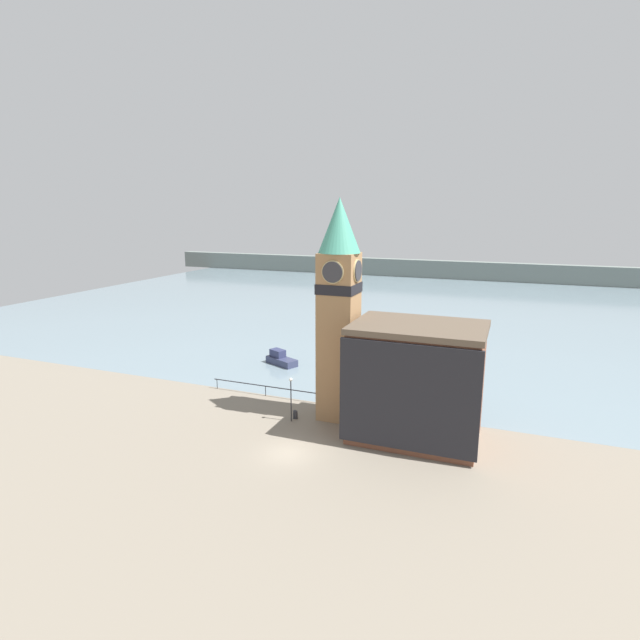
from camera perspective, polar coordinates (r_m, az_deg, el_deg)
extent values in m
plane|color=gray|center=(41.41, -3.62, -14.96)|extent=(160.00, 160.00, 0.00)
cube|color=gray|center=(107.00, 12.62, 1.92)|extent=(160.00, 120.00, 0.00)
cube|color=slate|center=(145.91, 15.16, 5.54)|extent=(180.00, 3.00, 5.00)
cube|color=#232328|center=(52.85, -6.26, -7.52)|extent=(12.45, 0.08, 0.08)
cylinder|color=#232328|center=(55.89, -11.68, -7.16)|extent=(0.07, 0.07, 1.05)
cylinder|color=#232328|center=(53.03, -6.24, -8.06)|extent=(0.07, 0.07, 1.05)
cylinder|color=#232328|center=(50.70, -0.22, -8.96)|extent=(0.07, 0.07, 1.05)
cube|color=#9E754C|center=(45.49, 2.14, -2.01)|extent=(3.24, 3.24, 15.37)
cube|color=black|center=(44.57, 2.18, 3.68)|extent=(3.36, 3.36, 0.90)
cylinder|color=tan|center=(42.78, 1.46, 5.49)|extent=(2.00, 0.12, 2.00)
cylinder|color=#333338|center=(42.70, 1.42, 5.48)|extent=(1.82, 0.12, 1.82)
cylinder|color=tan|center=(43.83, 4.29, 5.63)|extent=(0.12, 2.00, 2.00)
cylinder|color=#333338|center=(43.80, 4.39, 5.63)|extent=(0.12, 1.82, 1.82)
cone|color=teal|center=(44.06, 2.25, 10.78)|extent=(3.73, 3.73, 4.78)
cube|color=brown|center=(43.13, 10.98, -7.22)|extent=(10.41, 7.49, 9.39)
cube|color=brown|center=(41.74, 11.26, -0.81)|extent=(10.81, 7.89, 0.50)
cube|color=#232328|center=(39.47, 9.93, -8.77)|extent=(10.91, 0.30, 8.64)
cube|color=#333856|center=(63.15, -4.39, -4.71)|extent=(4.62, 3.34, 0.86)
cube|color=navy|center=(63.46, -4.86, -3.79)|extent=(2.22, 1.88, 0.93)
cylinder|color=#2D2D33|center=(47.37, -2.75, -10.82)|extent=(0.28, 0.28, 0.67)
sphere|color=#2D2D33|center=(47.24, -2.76, -10.45)|extent=(0.30, 0.30, 0.30)
cylinder|color=#2D2D33|center=(47.45, -2.91, -10.79)|extent=(0.33, 0.33, 0.66)
sphere|color=#2D2D33|center=(47.32, -2.92, -10.42)|extent=(0.34, 0.34, 0.34)
cylinder|color=black|center=(46.24, -3.33, -9.23)|extent=(0.10, 0.10, 3.95)
sphere|color=silver|center=(45.51, -3.36, -6.81)|extent=(0.32, 0.32, 0.32)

